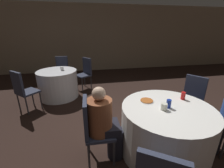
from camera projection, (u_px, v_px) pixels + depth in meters
ground_plane at (146, 145)px, 2.48m from camera, size 16.00×16.00×0.00m
wall_back at (103, 39)px, 6.62m from camera, size 16.00×0.06×2.80m
table_near at (165, 130)px, 2.26m from camera, size 1.32×1.32×0.76m
table_far at (58, 84)px, 4.13m from camera, size 1.04×1.04×0.76m
chair_near_west at (93, 126)px, 2.03m from camera, size 0.42×0.41×0.97m
chair_near_northeast at (192, 97)px, 2.91m from camera, size 0.56×0.56×0.97m
chair_far_north at (62, 69)px, 4.93m from camera, size 0.41×0.42×0.97m
chair_far_northeast at (85, 71)px, 4.71m from camera, size 0.56×0.56×0.97m
chair_far_southwest at (23, 88)px, 3.32m from camera, size 0.57×0.57×0.97m
person_floral_shirt at (105, 124)px, 2.06m from camera, size 0.51×0.34×1.13m
pizza_plate_near at (147, 101)px, 2.32m from camera, size 0.22×0.22×0.02m
soda_can_blue at (169, 104)px, 2.11m from camera, size 0.07×0.07×0.12m
soda_can_red at (183, 96)px, 2.36m from camera, size 0.07×0.07×0.12m
cup_near at (164, 107)px, 2.06m from camera, size 0.09×0.09×0.09m
cup_far at (62, 68)px, 4.04m from camera, size 0.09×0.09×0.10m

